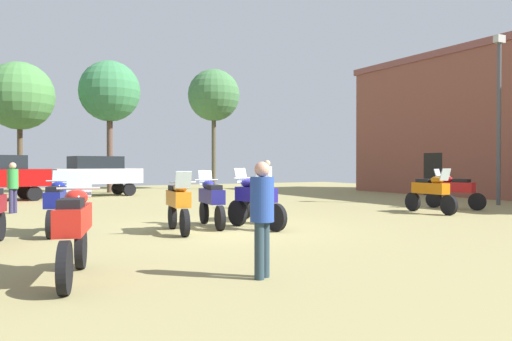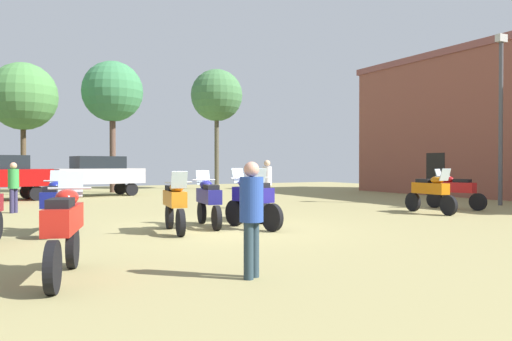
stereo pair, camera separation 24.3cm
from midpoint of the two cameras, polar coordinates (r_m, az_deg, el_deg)
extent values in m
cube|color=#938957|center=(12.88, -4.14, -6.53)|extent=(44.00, 52.00, 0.02)
cube|color=black|center=(27.57, 18.90, -0.42)|extent=(0.08, 1.20, 2.20)
cylinder|color=black|center=(8.48, -19.72, -8.02)|extent=(0.31, 0.68, 0.67)
cylinder|color=black|center=(6.89, -21.51, -10.06)|extent=(0.31, 0.68, 0.67)
cube|color=#B21D15|center=(7.62, -20.54, -5.09)|extent=(0.74, 1.43, 0.36)
ellipsoid|color=#B21D15|center=(7.90, -20.22, -2.84)|extent=(0.44, 0.55, 0.24)
cube|color=black|center=(7.36, -20.82, -3.42)|extent=(0.45, 0.62, 0.12)
cube|color=silver|center=(8.23, -19.89, -1.44)|extent=(0.39, 0.25, 0.39)
cylinder|color=#B7B7BC|center=(8.13, -19.99, -1.89)|extent=(0.61, 0.21, 0.04)
cylinder|color=black|center=(13.51, -21.34, -4.86)|extent=(0.29, 0.64, 0.63)
cylinder|color=black|center=(12.01, -22.47, -5.56)|extent=(0.29, 0.64, 0.63)
cube|color=navy|center=(12.72, -21.88, -2.97)|extent=(0.71, 1.35, 0.36)
ellipsoid|color=navy|center=(12.99, -21.68, -1.65)|extent=(0.44, 0.55, 0.24)
cube|color=black|center=(12.48, -22.06, -1.93)|extent=(0.44, 0.62, 0.12)
cube|color=silver|center=(13.31, -21.46, -0.82)|extent=(0.39, 0.25, 0.39)
cylinder|color=#B7B7BC|center=(13.21, -21.53, -1.09)|extent=(0.61, 0.21, 0.04)
cylinder|color=black|center=(20.05, 18.87, -3.07)|extent=(0.27, 0.61, 0.60)
cylinder|color=black|center=(19.35, 23.09, -3.23)|extent=(0.27, 0.61, 0.60)
cube|color=#AF191C|center=(19.66, 20.95, -1.75)|extent=(0.69, 1.42, 0.36)
ellipsoid|color=#AF191C|center=(19.79, 20.15, -0.92)|extent=(0.43, 0.54, 0.24)
cube|color=black|center=(19.55, 21.58, -1.06)|extent=(0.43, 0.62, 0.12)
cube|color=silver|center=(19.94, 19.28, -0.39)|extent=(0.39, 0.24, 0.39)
cylinder|color=#B7B7BC|center=(19.89, 19.54, -0.56)|extent=(0.61, 0.19, 0.04)
cylinder|color=black|center=(17.22, 20.31, -3.64)|extent=(0.14, 0.64, 0.64)
cylinder|color=black|center=(18.34, 16.70, -3.36)|extent=(0.14, 0.64, 0.64)
cube|color=#C0640A|center=(17.74, 18.46, -1.88)|extent=(0.41, 1.36, 0.36)
ellipsoid|color=#C0640A|center=(17.52, 19.16, -1.00)|extent=(0.34, 0.49, 0.24)
cube|color=black|center=(17.90, 17.93, -1.09)|extent=(0.32, 0.57, 0.12)
cube|color=silver|center=(17.28, 19.96, -0.43)|extent=(0.37, 0.17, 0.39)
cylinder|color=#B7B7BC|center=(17.35, 19.72, -0.63)|extent=(0.62, 0.06, 0.04)
cylinder|color=black|center=(11.54, -8.55, -5.78)|extent=(0.21, 0.63, 0.62)
cylinder|color=black|center=(12.98, -9.84, -5.06)|extent=(0.21, 0.63, 0.62)
cube|color=#C67317|center=(12.22, -9.24, -3.11)|extent=(0.54, 1.29, 0.36)
ellipsoid|color=#C67317|center=(11.93, -8.99, -1.85)|extent=(0.39, 0.52, 0.24)
cube|color=black|center=(12.42, -9.43, -1.94)|extent=(0.38, 0.60, 0.12)
cube|color=silver|center=(11.61, -8.70, -1.03)|extent=(0.38, 0.20, 0.39)
cylinder|color=#B7B7BC|center=(11.71, -8.79, -1.31)|extent=(0.62, 0.13, 0.04)
cylinder|color=black|center=(13.91, 0.37, -4.58)|extent=(0.21, 0.67, 0.66)
cylinder|color=black|center=(15.27, -1.59, -4.10)|extent=(0.21, 0.67, 0.66)
cube|color=silver|center=(14.55, -0.66, -2.32)|extent=(0.53, 1.27, 0.36)
ellipsoid|color=silver|center=(14.28, -0.28, -1.26)|extent=(0.38, 0.52, 0.24)
cube|color=black|center=(14.75, -0.94, -1.35)|extent=(0.37, 0.60, 0.12)
cube|color=silver|center=(13.99, 0.16, -0.56)|extent=(0.38, 0.20, 0.39)
cylinder|color=#B7B7BC|center=(14.07, 0.03, -0.80)|extent=(0.62, 0.12, 0.04)
cylinder|color=black|center=(13.99, -6.31, -4.66)|extent=(0.21, 0.62, 0.61)
cylinder|color=black|center=(12.50, -4.59, -5.30)|extent=(0.21, 0.62, 0.61)
cube|color=navy|center=(13.20, -5.50, -2.86)|extent=(0.55, 1.35, 0.36)
ellipsoid|color=navy|center=(13.48, -5.83, -1.60)|extent=(0.39, 0.52, 0.24)
cube|color=black|center=(12.97, -5.25, -1.86)|extent=(0.38, 0.60, 0.12)
cube|color=silver|center=(13.79, -6.17, -0.80)|extent=(0.38, 0.20, 0.39)
cylinder|color=#B7B7BC|center=(13.69, -6.07, -1.06)|extent=(0.62, 0.12, 0.04)
cylinder|color=black|center=(13.40, -2.60, -4.76)|extent=(0.26, 0.69, 0.68)
cylinder|color=black|center=(12.31, 1.64, -5.25)|extent=(0.26, 0.69, 0.68)
cube|color=navy|center=(12.81, -0.57, -2.69)|extent=(0.62, 1.28, 0.36)
ellipsoid|color=navy|center=(13.00, -1.37, -1.40)|extent=(0.42, 0.54, 0.24)
cube|color=black|center=(12.63, 0.07, -1.65)|extent=(0.42, 0.61, 0.12)
cube|color=silver|center=(13.24, -2.22, -0.58)|extent=(0.38, 0.23, 0.39)
cylinder|color=#B7B7BC|center=(13.17, -1.97, -0.85)|extent=(0.61, 0.17, 0.04)
cylinder|color=black|center=(25.69, -20.18, -2.21)|extent=(0.67, 0.32, 0.64)
cylinder|color=black|center=(27.06, -21.10, -2.06)|extent=(0.67, 0.32, 0.64)
cylinder|color=black|center=(26.72, -14.19, -2.07)|extent=(0.67, 0.32, 0.64)
cylinder|color=black|center=(28.04, -15.37, -1.94)|extent=(0.67, 0.32, 0.64)
cube|color=#B3AFB4|center=(26.82, -17.67, -0.59)|extent=(4.53, 2.47, 0.75)
cube|color=black|center=(26.81, -17.68, 0.86)|extent=(2.59, 1.95, 0.61)
cylinder|color=black|center=(24.43, -23.72, -2.37)|extent=(0.67, 0.34, 0.64)
cylinder|color=black|center=(25.82, -24.60, -2.21)|extent=(0.67, 0.34, 0.64)
cylinder|color=#2E2A4B|center=(18.56, -25.97, -3.09)|extent=(0.14, 0.14, 0.81)
cylinder|color=#2E2A4B|center=(18.69, -25.63, -3.06)|extent=(0.14, 0.14, 0.81)
cylinder|color=#328A3D|center=(18.59, -25.81, -0.84)|extent=(0.48, 0.48, 0.64)
sphere|color=tan|center=(18.58, -25.82, 0.48)|extent=(0.22, 0.22, 0.22)
cylinder|color=#253741|center=(7.40, 0.02, -8.76)|extent=(0.14, 0.14, 0.80)
cylinder|color=#253741|center=(7.25, -0.60, -8.96)|extent=(0.14, 0.14, 0.80)
cylinder|color=#244293|center=(7.24, -0.29, -3.24)|extent=(0.47, 0.47, 0.64)
sphere|color=tan|center=(7.22, -0.29, 0.14)|extent=(0.22, 0.22, 0.22)
cylinder|color=#2C314A|center=(18.29, 0.81, -3.00)|extent=(0.14, 0.14, 0.85)
cylinder|color=#2C314A|center=(18.45, 0.94, -2.97)|extent=(0.14, 0.14, 0.85)
cylinder|color=silver|center=(18.34, 0.88, -0.61)|extent=(0.48, 0.48, 0.67)
sphere|color=tan|center=(18.33, 0.88, 0.81)|extent=(0.23, 0.23, 0.23)
cylinder|color=brown|center=(29.66, -25.03, 1.78)|extent=(0.27, 0.27, 4.39)
sphere|color=#477F40|center=(29.87, -25.06, 7.54)|extent=(3.56, 3.56, 3.56)
cylinder|color=brown|center=(30.10, -16.20, 2.35)|extent=(0.33, 0.33, 4.96)
sphere|color=#377949|center=(30.36, -16.23, 8.49)|extent=(3.42, 3.42, 3.42)
cylinder|color=#4D4837|center=(33.02, -4.93, 2.52)|extent=(0.28, 0.28, 5.29)
sphere|color=#417341|center=(33.30, -4.94, 8.37)|extent=(3.32, 3.32, 3.32)
cylinder|color=#47474C|center=(22.22, 25.16, 4.69)|extent=(0.16, 0.16, 6.36)
cube|color=#B2B2AD|center=(22.70, 25.20, 13.11)|extent=(0.44, 0.24, 0.30)
camera|label=1|loc=(0.12, -90.37, 0.00)|focal=35.89mm
camera|label=2|loc=(0.12, 89.63, 0.00)|focal=35.89mm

